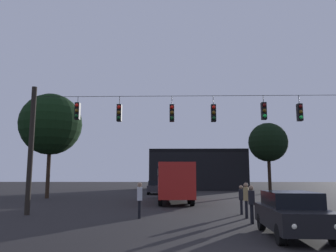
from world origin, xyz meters
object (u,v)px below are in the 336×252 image
pedestrian_crossing_center (140,198)px  city_bus (173,178)px  car_far_left (156,187)px  tree_behind_building (268,142)px  car_near_right (292,213)px  pedestrian_crossing_right (241,198)px  pedestrian_near_bus (246,198)px  tree_left_silhouette (51,124)px  pedestrian_crossing_left (252,202)px

pedestrian_crossing_center → city_bus: bearing=81.8°
car_far_left → tree_behind_building: 15.03m
city_bus → car_near_right: bearing=-74.9°
pedestrian_crossing_right → pedestrian_near_bus: pedestrian_near_bus is taller
pedestrian_crossing_center → tree_left_silhouette: (-10.23, 14.38, 5.97)m
pedestrian_crossing_right → car_near_right: bearing=-86.0°
pedestrian_near_bus → city_bus: bearing=109.1°
car_near_right → pedestrian_near_bus: (-0.54, 5.02, 0.19)m
car_near_right → pedestrian_near_bus: bearing=96.1°
pedestrian_crossing_left → pedestrian_crossing_right: pedestrian_crossing_left is taller
pedestrian_near_bus → pedestrian_crossing_center: bearing=-178.4°
car_near_right → car_far_left: 27.45m
car_far_left → pedestrian_crossing_center: (0.57, -21.82, 0.20)m
city_bus → car_far_left: city_bus is taller
tree_behind_building → car_far_left: bearing=-168.9°
car_far_left → pedestrian_crossing_center: pedestrian_crossing_center is taller
city_bus → pedestrian_near_bus: bearing=-70.9°
pedestrian_near_bus → tree_left_silhouette: size_ratio=0.17×
city_bus → pedestrian_crossing_left: size_ratio=6.73×
city_bus → pedestrian_crossing_center: 11.05m
city_bus → pedestrian_near_bus: (3.73, -10.76, -0.88)m
car_near_right → pedestrian_crossing_center: (-5.83, 4.87, 0.20)m
car_far_left → pedestrian_near_bus: size_ratio=2.53×
pedestrian_crossing_left → car_near_right: bearing=-77.8°
car_far_left → pedestrian_crossing_left: bearing=-76.3°
car_far_left → tree_left_silhouette: size_ratio=0.44×
pedestrian_near_bus → tree_behind_building: bearing=72.0°
pedestrian_crossing_center → tree_behind_building: size_ratio=0.20×
city_bus → pedestrian_crossing_right: 9.93m
pedestrian_crossing_center → tree_left_silhouette: bearing=125.4°
car_far_left → car_near_right: bearing=-76.5°
city_bus → car_far_left: bearing=101.1°
car_near_right → tree_left_silhouette: size_ratio=0.44×
car_near_right → pedestrian_near_bus: pedestrian_near_bus is taller
car_far_left → city_bus: bearing=-78.9°
pedestrian_crossing_right → car_far_left: bearing=106.5°
pedestrian_crossing_right → tree_left_silhouette: size_ratio=0.16×
tree_left_silhouette → car_near_right: bearing=-50.2°
car_far_left → pedestrian_crossing_left: size_ratio=2.65×
tree_left_silhouette → tree_behind_building: 25.55m
city_bus → pedestrian_near_bus: 11.42m
car_near_right → pedestrian_near_bus: 5.06m
pedestrian_crossing_left → pedestrian_crossing_right: 3.50m
city_bus → car_far_left: (-2.13, 10.91, -1.07)m
car_far_left → pedestrian_crossing_right: size_ratio=2.80×
pedestrian_crossing_center → tree_behind_building: tree_behind_building is taller
pedestrian_crossing_left → tree_left_silhouette: size_ratio=0.17×
city_bus → tree_left_silhouette: (-11.80, 3.47, 5.10)m
car_near_right → pedestrian_crossing_right: bearing=94.0°
car_near_right → tree_left_silhouette: bearing=129.8°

